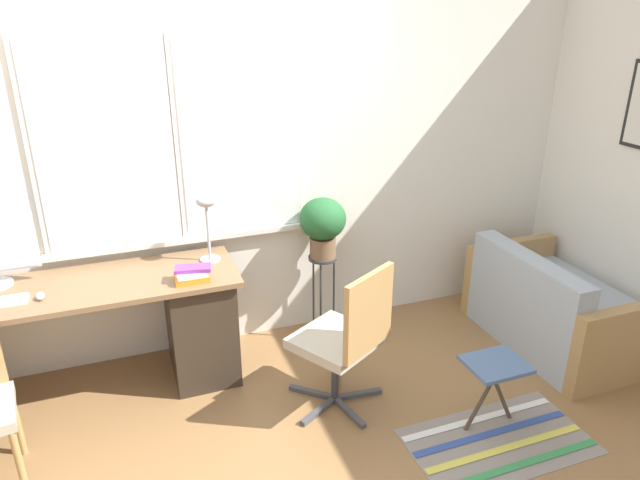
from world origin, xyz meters
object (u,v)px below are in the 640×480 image
mouse (40,296)px  folding_stool (495,370)px  book_stack (192,274)px  office_chair_swivel (346,337)px  plant_stand (323,269)px  potted_plant (323,223)px  desk_lamp (207,212)px  couch_loveseat (554,310)px

mouse → folding_stool: mouse is taller
book_stack → office_chair_swivel: 0.98m
plant_stand → potted_plant: (0.00, -0.00, 0.36)m
mouse → potted_plant: bearing=9.0°
desk_lamp → potted_plant: 0.84m
mouse → office_chair_swivel: office_chair_swivel is taller
book_stack → couch_loveseat: book_stack is taller
book_stack → plant_stand: book_stack is taller
office_chair_swivel → plant_stand: 0.86m
office_chair_swivel → folding_stool: (0.73, -0.45, -0.11)m
mouse → desk_lamp: 1.05m
desk_lamp → folding_stool: bearing=-41.5°
mouse → couch_loveseat: bearing=-7.0°
office_chair_swivel → potted_plant: bearing=-131.6°
desk_lamp → couch_loveseat: (2.33, -0.60, -0.83)m
office_chair_swivel → couch_loveseat: (1.69, 0.15, -0.23)m
book_stack → potted_plant: bearing=19.9°
office_chair_swivel → potted_plant: size_ratio=2.18×
mouse → office_chair_swivel: bearing=-19.1°
desk_lamp → couch_loveseat: bearing=-14.6°
desk_lamp → folding_stool: (1.36, -1.20, -0.72)m
couch_loveseat → plant_stand: couch_loveseat is taller
mouse → folding_stool: 2.59m
couch_loveseat → plant_stand: size_ratio=1.97×
plant_stand → folding_stool: bearing=-66.7°
plant_stand → potted_plant: potted_plant is taller
book_stack → potted_plant: (0.96, 0.35, 0.08)m
desk_lamp → folding_stool: 1.95m
book_stack → office_chair_swivel: size_ratio=0.24×
mouse → book_stack: 0.83m
mouse → office_chair_swivel: size_ratio=0.08×
mouse → desk_lamp: bearing=11.3°
book_stack → plant_stand: size_ratio=0.36×
mouse → couch_loveseat: mouse is taller
mouse → folding_stool: size_ratio=0.17×
mouse → couch_loveseat: size_ratio=0.06×
couch_loveseat → potted_plant: potted_plant is taller
plant_stand → potted_plant: bearing=-90.0°
book_stack → couch_loveseat: size_ratio=0.18×
potted_plant → folding_stool: potted_plant is taller
potted_plant → book_stack: bearing=-160.1°
mouse → potted_plant: size_ratio=0.17×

